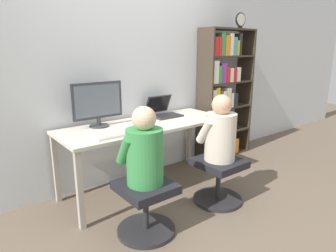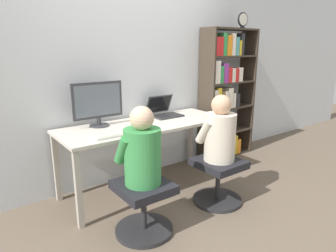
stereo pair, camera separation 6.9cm
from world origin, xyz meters
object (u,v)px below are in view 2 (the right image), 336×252
(person_at_laptop, at_px, (220,133))
(bookshelf, at_px, (224,97))
(desktop_monitor, at_px, (98,103))
(desk_clock, at_px, (243,20))
(laptop, at_px, (164,112))
(office_chair_left, at_px, (144,205))
(office_chair_right, at_px, (218,178))
(keyboard, at_px, (117,134))
(person_at_monitor, at_px, (142,151))

(person_at_laptop, relative_size, bookshelf, 0.37)
(desktop_monitor, relative_size, desk_clock, 2.66)
(laptop, relative_size, office_chair_left, 0.69)
(office_chair_right, height_order, person_at_laptop, person_at_laptop)
(keyboard, distance_m, person_at_monitor, 0.47)
(office_chair_right, distance_m, desk_clock, 2.19)
(person_at_monitor, bearing_deg, office_chair_right, -0.49)
(desktop_monitor, xyz_separation_m, person_at_laptop, (0.85, -0.88, -0.25))
(desktop_monitor, relative_size, person_at_laptop, 0.82)
(laptop, relative_size, person_at_monitor, 0.53)
(keyboard, height_order, office_chair_right, keyboard)
(desktop_monitor, relative_size, person_at_monitor, 0.83)
(laptop, bearing_deg, office_chair_right, -87.97)
(person_at_laptop, xyz_separation_m, desk_clock, (1.22, 0.83, 1.15))
(office_chair_left, height_order, bookshelf, bookshelf)
(keyboard, bearing_deg, bookshelf, 12.73)
(office_chair_right, relative_size, desk_clock, 2.46)
(laptop, height_order, bookshelf, bookshelf)
(desktop_monitor, relative_size, keyboard, 1.16)
(office_chair_left, bearing_deg, person_at_laptop, 0.10)
(desktop_monitor, bearing_deg, desk_clock, -1.51)
(office_chair_left, distance_m, desk_clock, 2.78)
(desktop_monitor, distance_m, laptop, 0.84)
(person_at_laptop, bearing_deg, person_at_monitor, 179.81)
(office_chair_left, relative_size, person_at_monitor, 0.77)
(office_chair_left, height_order, person_at_monitor, person_at_monitor)
(person_at_monitor, distance_m, person_at_laptop, 0.88)
(desk_clock, bearing_deg, person_at_monitor, -158.55)
(laptop, height_order, office_chair_right, laptop)
(desk_clock, bearing_deg, laptop, 178.01)
(desktop_monitor, height_order, desk_clock, desk_clock)
(desktop_monitor, xyz_separation_m, laptop, (0.82, -0.01, -0.19))
(office_chair_right, relative_size, bookshelf, 0.28)
(office_chair_left, xyz_separation_m, bookshelf, (1.87, 0.89, 0.61))
(bookshelf, bearing_deg, office_chair_right, -138.16)
(keyboard, height_order, bookshelf, bookshelf)
(keyboard, bearing_deg, person_at_monitor, -92.90)
(person_at_laptop, distance_m, bookshelf, 1.34)
(office_chair_right, height_order, person_at_monitor, person_at_monitor)
(office_chair_left, bearing_deg, desktop_monitor, 88.17)
(laptop, distance_m, keyboard, 0.91)
(keyboard, relative_size, person_at_monitor, 0.72)
(desktop_monitor, relative_size, office_chair_left, 1.08)
(person_at_monitor, height_order, bookshelf, bookshelf)
(desk_clock, bearing_deg, desktop_monitor, 178.49)
(keyboard, relative_size, person_at_laptop, 0.71)
(desktop_monitor, height_order, person_at_monitor, desktop_monitor)
(bookshelf, bearing_deg, office_chair_left, -154.59)
(office_chair_right, xyz_separation_m, bookshelf, (1.00, 0.89, 0.61))
(laptop, xyz_separation_m, office_chair_left, (-0.84, -0.87, -0.54))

